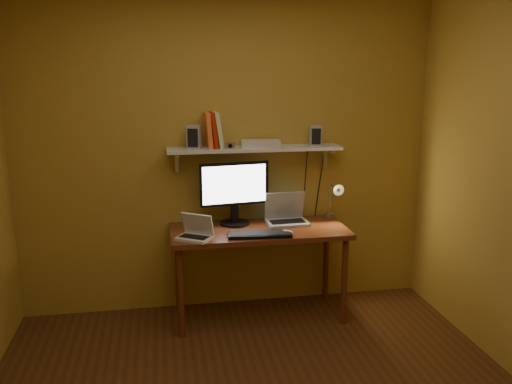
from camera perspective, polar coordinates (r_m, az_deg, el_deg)
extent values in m
cube|color=#A48732|center=(4.46, -3.04, 3.98)|extent=(3.40, 0.02, 2.60)
cube|color=#A48732|center=(1.46, 13.78, -16.33)|extent=(3.40, 0.02, 2.60)
cube|color=maroon|center=(4.31, 0.32, -4.14)|extent=(1.40, 0.60, 0.04)
cylinder|color=maroon|center=(4.15, -7.94, -10.50)|extent=(0.05, 0.05, 0.71)
cylinder|color=maroon|center=(4.37, 9.29, -9.27)|extent=(0.05, 0.05, 0.71)
cylinder|color=maroon|center=(4.59, -8.20, -8.12)|extent=(0.05, 0.05, 0.71)
cylinder|color=maroon|center=(4.80, 7.38, -7.15)|extent=(0.05, 0.05, 0.71)
cube|color=silver|center=(4.35, -0.13, 4.58)|extent=(1.40, 0.25, 0.02)
cube|color=silver|center=(4.41, -8.35, 3.21)|extent=(0.03, 0.03, 0.18)
cube|color=silver|center=(4.61, 7.25, 3.69)|extent=(0.03, 0.03, 0.18)
cylinder|color=black|center=(4.42, -2.24, -3.29)|extent=(0.27, 0.27, 0.02)
cube|color=black|center=(4.40, -2.25, -2.18)|extent=(0.06, 0.05, 0.17)
cube|color=black|center=(4.34, -2.28, 0.86)|extent=(0.56, 0.10, 0.35)
cube|color=white|center=(4.33, -2.25, 0.81)|extent=(0.52, 0.07, 0.30)
cube|color=#9799A0|center=(4.43, 3.32, -3.24)|extent=(0.34, 0.25, 0.02)
cube|color=black|center=(4.43, 3.32, -3.11)|extent=(0.29, 0.14, 0.00)
cube|color=#9799A0|center=(4.49, 3.02, -1.40)|extent=(0.33, 0.07, 0.23)
cube|color=#112437|center=(4.49, 3.02, -1.40)|extent=(0.29, 0.06, 0.19)
cube|color=silver|center=(4.06, -6.54, -4.85)|extent=(0.30, 0.28, 0.02)
cube|color=black|center=(4.06, -6.54, -4.71)|extent=(0.23, 0.20, 0.00)
cube|color=silver|center=(4.09, -6.14, -3.38)|extent=(0.24, 0.19, 0.17)
cube|color=black|center=(4.09, -6.14, -3.38)|extent=(0.21, 0.16, 0.14)
cube|color=black|center=(4.11, 0.38, -4.50)|extent=(0.49, 0.20, 0.03)
ellipsoid|color=silver|center=(4.17, 3.20, -4.22)|extent=(0.10, 0.08, 0.03)
cube|color=silver|center=(4.68, 7.75, -2.71)|extent=(0.05, 0.06, 0.08)
cylinder|color=silver|center=(4.65, 7.81, -0.93)|extent=(0.02, 0.02, 0.28)
cylinder|color=silver|center=(4.54, 8.17, 0.55)|extent=(0.01, 0.16, 0.01)
cone|color=silver|center=(4.47, 8.49, 0.33)|extent=(0.09, 0.09, 0.09)
sphere|color=#FFE0A5|center=(4.45, 8.58, 0.27)|extent=(0.04, 0.04, 0.04)
cube|color=#9799A0|center=(4.28, -6.52, 5.77)|extent=(0.13, 0.13, 0.18)
cube|color=#9799A0|center=(4.44, 6.27, 5.91)|extent=(0.10, 0.10, 0.16)
cube|color=orange|center=(4.31, -5.07, 6.49)|extent=(0.06, 0.19, 0.28)
cube|color=#A41E07|center=(4.31, -4.55, 6.51)|extent=(0.07, 0.19, 0.28)
cube|color=beige|center=(4.31, -4.03, 6.52)|extent=(0.08, 0.19, 0.28)
cube|color=silver|center=(4.25, -2.82, 4.90)|extent=(0.09, 0.04, 0.05)
cylinder|color=black|center=(4.23, -2.79, 4.87)|extent=(0.03, 0.02, 0.03)
cube|color=silver|center=(4.35, 0.52, 5.09)|extent=(0.34, 0.25, 0.05)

